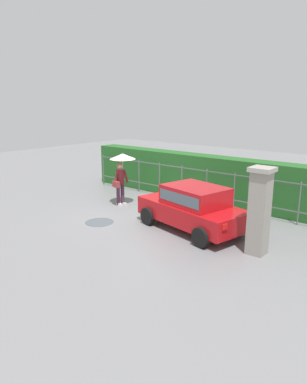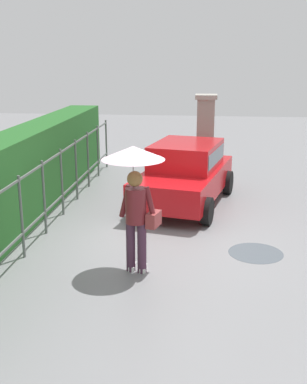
% 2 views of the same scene
% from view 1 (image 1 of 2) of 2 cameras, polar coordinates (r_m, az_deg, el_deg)
% --- Properties ---
extents(ground_plane, '(40.00, 40.00, 0.00)m').
position_cam_1_polar(ground_plane, '(13.44, -2.35, -3.41)').
color(ground_plane, slate).
extents(car, '(3.96, 2.46, 1.48)m').
position_cam_1_polar(car, '(11.56, 6.33, -2.27)').
color(car, '#B71116').
rests_on(car, ground).
extents(pedestrian, '(1.02, 1.02, 2.10)m').
position_cam_1_polar(pedestrian, '(14.22, -5.15, 4.08)').
color(pedestrian, '#47283D').
rests_on(pedestrian, ground).
extents(gate_pillar, '(0.60, 0.60, 2.42)m').
position_cam_1_polar(gate_pillar, '(9.98, 16.57, -2.84)').
color(gate_pillar, gray).
rests_on(gate_pillar, ground).
extents(fence_section, '(10.90, 0.05, 1.50)m').
position_cam_1_polar(fence_section, '(14.65, 6.46, 1.34)').
color(fence_section, '#59605B').
rests_on(fence_section, ground).
extents(hedge_row, '(11.85, 0.90, 1.90)m').
position_cam_1_polar(hedge_row, '(15.27, 8.11, 2.29)').
color(hedge_row, '#235B23').
rests_on(hedge_row, ground).
extents(puddle_near, '(0.99, 0.99, 0.00)m').
position_cam_1_polar(puddle_near, '(12.58, -8.64, -4.80)').
color(puddle_near, '#4C545B').
rests_on(puddle_near, ground).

